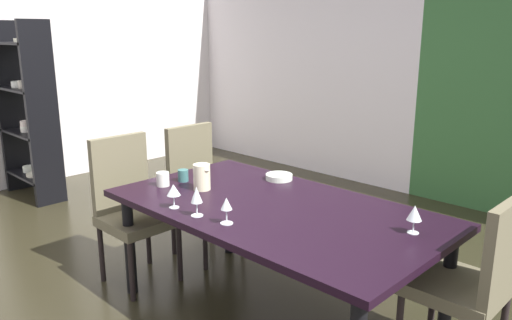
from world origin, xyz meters
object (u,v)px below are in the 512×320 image
Objects in this scene: wine_glass_corner at (174,190)px; cup_center at (163,179)px; serving_bowl_near_shelf at (279,177)px; cup_south at (183,176)px; chair_left_far at (200,185)px; wine_glass_left at (226,205)px; chair_right_far at (474,278)px; dining_table at (274,217)px; pitcher_near_window at (202,177)px; display_shelf at (27,112)px; wine_glass_rear at (196,196)px; wine_glass_west at (415,214)px; chair_left_near at (131,204)px.

cup_center is (-0.39, 0.20, -0.06)m from wine_glass_corner.
cup_south is at bearing -132.29° from serving_bowl_near_shelf.
chair_left_far is 6.97× the size of wine_glass_left.
chair_right_far is at bearing 16.25° from cup_center.
dining_table is 11.63× the size of pitcher_near_window.
cup_center is at bearing -94.43° from cup_south.
display_shelf reaches higher than wine_glass_left.
wine_glass_rear is 0.67m from cup_south.
cup_south is (-1.53, -0.25, -0.06)m from wine_glass_west.
display_shelf is at bearing -171.55° from serving_bowl_near_shelf.
chair_left_far is 0.55× the size of display_shelf.
wine_glass_west is (1.81, -0.12, 0.28)m from chair_left_far.
display_shelf is at bearing 174.31° from wine_glass_left.
display_shelf is at bearing 178.94° from pitcher_near_window.
cup_south is (0.01, 0.15, -0.01)m from cup_center.
chair_left_near is 2.36m from display_shelf.
cup_south is 0.24m from pitcher_near_window.
chair_right_far is at bearing 27.19° from wine_glass_corner.
wine_glass_left is at bearing -66.83° from serving_bowl_near_shelf.
chair_right_far is 1.90m from cup_center.
display_shelf is 3.20m from wine_glass_rear.
pitcher_near_window reaches higher than wine_glass_left.
wine_glass_left is at bearing 57.09° from chair_left_far.
cup_center is (-1.54, -0.41, -0.06)m from wine_glass_west.
pitcher_near_window is (-1.57, -0.40, 0.27)m from chair_right_far.
wine_glass_west is 1.55m from cup_south.
dining_table is at bearing -166.60° from wine_glass_west.
serving_bowl_near_shelf is at bearing 86.24° from wine_glass_corner.
chair_left_far is at bearing 163.72° from dining_table.
wine_glass_rear is at bearing 82.68° from chair_left_near.
serving_bowl_near_shelf is 2.00× the size of cup_center.
chair_left_far is at bearing 117.45° from cup_center.
chair_left_near is at bearing -0.07° from chair_left_far.
wine_glass_left is at bearing -27.71° from pitcher_near_window.
chair_left_near is 6.05× the size of wine_glass_rear.
chair_left_near is at bearing 176.01° from wine_glass_left.
cup_south reaches higher than dining_table.
dining_table is 3.37m from display_shelf.
dining_table is 0.41m from wine_glass_left.
chair_right_far is at bearing 24.18° from wine_glass_west.
pitcher_near_window is (0.52, -0.40, 0.26)m from chair_left_far.
chair_left_far reaches higher than wine_glass_corner.
chair_left_near is 1.90m from wine_glass_west.
pitcher_near_window is at bearing 112.12° from chair_left_near.
wine_glass_west is at bearing 12.10° from pitcher_near_window.
chair_left_near reaches higher than wine_glass_rear.
chair_left_far is 2.37m from display_shelf.
dining_table is 1.09m from chair_right_far.
wine_glass_west is (-0.27, -0.12, 0.29)m from chair_right_far.
display_shelf is at bearing 172.71° from wine_glass_corner.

